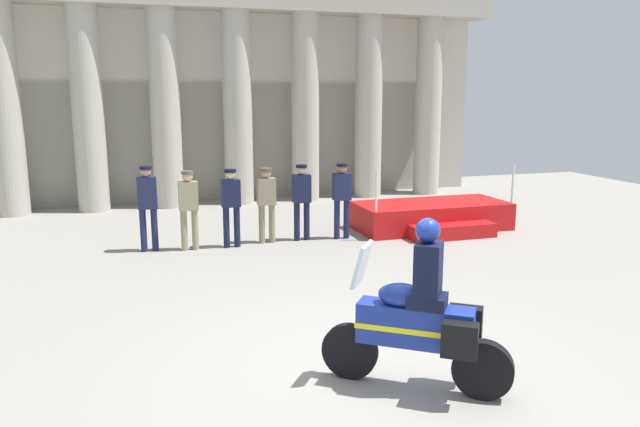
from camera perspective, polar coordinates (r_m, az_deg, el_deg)
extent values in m
plane|color=gray|center=(7.43, 5.20, -14.22)|extent=(28.83, 28.83, 0.00)
cube|color=#A49F91|center=(18.86, -8.17, 11.13)|extent=(15.51, 0.30, 6.40)
cylinder|color=#B2AD9E|center=(17.84, -27.03, 8.38)|extent=(0.81, 0.81, 5.37)
cylinder|color=#B2AD9E|center=(17.63, -20.58, 8.86)|extent=(0.81, 0.81, 5.37)
cylinder|color=#B2AD9E|center=(17.64, -14.05, 9.23)|extent=(0.81, 0.81, 5.37)
cylinder|color=#B2AD9E|center=(17.87, -7.59, 9.49)|extent=(0.81, 0.81, 5.37)
cylinder|color=#B2AD9E|center=(18.32, -1.37, 9.62)|extent=(0.81, 0.81, 5.37)
cylinder|color=#B2AD9E|center=(18.97, 4.50, 9.64)|extent=(0.81, 0.81, 5.37)
cylinder|color=#B2AD9E|center=(19.80, 9.92, 9.57)|extent=(0.81, 0.81, 5.37)
cube|color=#ABA697|center=(18.03, -7.84, 18.84)|extent=(15.51, 1.01, 0.50)
cube|color=#B71414|center=(14.80, 10.18, -0.18)|extent=(3.55, 1.57, 0.62)
cube|color=#B71414|center=(13.94, 12.12, -1.61)|extent=(1.95, 0.50, 0.31)
cylinder|color=silver|center=(13.32, 5.21, 2.03)|extent=(0.05, 0.05, 0.90)
cylinder|color=silver|center=(14.94, 17.32, 2.57)|extent=(0.05, 0.05, 0.90)
cylinder|color=#191E42|center=(12.94, -15.95, -1.50)|extent=(0.13, 0.13, 0.87)
cylinder|color=#191E42|center=(12.95, -14.97, -1.45)|extent=(0.13, 0.13, 0.87)
cube|color=#191E42|center=(12.80, -15.64, 1.83)|extent=(0.38, 0.23, 0.64)
sphere|color=tan|center=(12.74, -15.74, 3.72)|extent=(0.21, 0.21, 0.21)
cylinder|color=black|center=(12.73, -15.75, 4.07)|extent=(0.24, 0.24, 0.06)
cylinder|color=gray|center=(12.84, -12.40, -1.53)|extent=(0.13, 0.13, 0.83)
cylinder|color=gray|center=(12.86, -11.42, -1.47)|extent=(0.13, 0.13, 0.83)
cube|color=gray|center=(12.72, -12.03, 1.60)|extent=(0.38, 0.23, 0.58)
sphere|color=beige|center=(12.66, -12.11, 3.36)|extent=(0.21, 0.21, 0.21)
cylinder|color=brown|center=(12.65, -12.12, 3.71)|extent=(0.24, 0.24, 0.06)
cylinder|color=#141938|center=(12.91, -8.61, -1.27)|extent=(0.13, 0.13, 0.85)
cylinder|color=#141938|center=(12.94, -7.65, -1.21)|extent=(0.13, 0.13, 0.85)
cube|color=#141938|center=(12.79, -8.21, 1.85)|extent=(0.38, 0.23, 0.56)
sphere|color=beige|center=(12.74, -8.26, 3.56)|extent=(0.21, 0.21, 0.21)
cylinder|color=black|center=(12.73, -8.27, 3.92)|extent=(0.24, 0.24, 0.06)
cylinder|color=#847A5B|center=(13.20, -5.37, -0.98)|extent=(0.13, 0.13, 0.82)
cylinder|color=#847A5B|center=(13.25, -4.44, -0.92)|extent=(0.13, 0.13, 0.82)
cube|color=#847A5B|center=(13.10, -4.96, 2.03)|extent=(0.38, 0.23, 0.57)
sphere|color=tan|center=(13.04, -4.99, 3.72)|extent=(0.21, 0.21, 0.21)
cylinder|color=#4F4937|center=(13.03, -4.99, 4.06)|extent=(0.24, 0.24, 0.06)
cylinder|color=#141938|center=(13.38, -2.14, -0.75)|extent=(0.13, 0.13, 0.84)
cylinder|color=#141938|center=(13.44, -1.24, -0.69)|extent=(0.13, 0.13, 0.84)
cube|color=#141938|center=(13.28, -1.71, 2.31)|extent=(0.38, 0.23, 0.60)
sphere|color=tan|center=(13.22, -1.72, 4.04)|extent=(0.21, 0.21, 0.21)
cylinder|color=black|center=(13.21, -1.72, 4.38)|extent=(0.24, 0.24, 0.06)
cylinder|color=#191E42|center=(13.52, 1.57, -0.56)|extent=(0.13, 0.13, 0.86)
cylinder|color=#191E42|center=(13.59, 2.44, -0.51)|extent=(0.13, 0.13, 0.86)
cube|color=#191E42|center=(13.43, 2.03, 2.48)|extent=(0.38, 0.23, 0.58)
sphere|color=#997056|center=(13.37, 2.04, 4.16)|extent=(0.21, 0.21, 0.21)
cylinder|color=black|center=(13.36, 2.04, 4.49)|extent=(0.24, 0.24, 0.06)
cylinder|color=black|center=(7.12, 2.76, -12.54)|extent=(0.57, 0.46, 0.64)
cylinder|color=black|center=(6.90, 14.75, -13.72)|extent=(0.60, 0.49, 0.64)
cube|color=navy|center=(6.82, 8.74, -10.12)|extent=(1.19, 0.99, 0.44)
ellipsoid|color=navy|center=(6.73, 7.56, -7.47)|extent=(0.61, 0.57, 0.26)
cube|color=yellow|center=(6.83, 8.74, -10.28)|extent=(1.21, 1.01, 0.06)
cube|color=silver|center=(6.74, 3.86, -4.70)|extent=(0.36, 0.42, 0.47)
cube|color=black|center=(6.52, 12.74, -11.30)|extent=(0.40, 0.36, 0.36)
cube|color=black|center=(7.00, 13.22, -9.72)|extent=(0.40, 0.36, 0.36)
cube|color=black|center=(6.70, 9.84, -7.90)|extent=(0.52, 0.51, 0.14)
cube|color=black|center=(6.60, 9.94, -5.03)|extent=(0.42, 0.44, 0.56)
sphere|color=navy|center=(6.50, 9.88, -1.54)|extent=(0.26, 0.26, 0.26)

